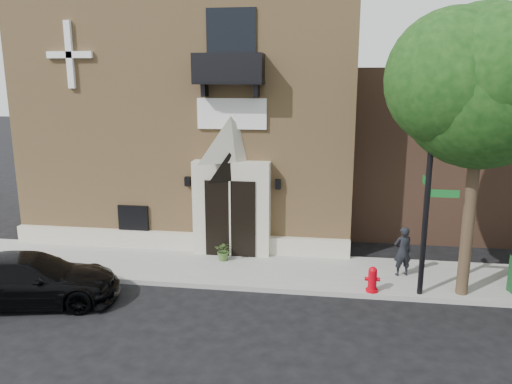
% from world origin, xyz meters
% --- Properties ---
extents(ground, '(120.00, 120.00, 0.00)m').
position_xyz_m(ground, '(0.00, 0.00, 0.00)').
color(ground, black).
rests_on(ground, ground).
extents(sidewalk, '(42.00, 3.00, 0.15)m').
position_xyz_m(sidewalk, '(1.00, 1.50, 0.07)').
color(sidewalk, gray).
rests_on(sidewalk, ground).
extents(church, '(12.20, 11.01, 9.30)m').
position_xyz_m(church, '(-2.99, 7.95, 4.63)').
color(church, '#A9814F').
rests_on(church, ground).
extents(street_tree_left, '(4.97, 4.38, 7.77)m').
position_xyz_m(street_tree_left, '(6.03, 0.35, 5.87)').
color(street_tree_left, '#38281C').
rests_on(street_tree_left, sidewalk).
extents(black_sedan, '(5.06, 2.96, 1.38)m').
position_xyz_m(black_sedan, '(-5.78, -1.58, 0.69)').
color(black_sedan, black).
rests_on(black_sedan, ground).
extents(street_sign, '(0.89, 0.89, 5.61)m').
position_xyz_m(street_sign, '(4.86, 0.28, 2.97)').
color(street_sign, black).
rests_on(street_sign, sidewalk).
extents(fire_hydrant, '(0.42, 0.34, 0.74)m').
position_xyz_m(fire_hydrant, '(3.52, 0.20, 0.52)').
color(fire_hydrant, '#BB010F').
rests_on(fire_hydrant, sidewalk).
extents(planter, '(0.66, 0.59, 0.66)m').
position_xyz_m(planter, '(-1.14, 2.03, 0.48)').
color(planter, '#486A2F').
rests_on(planter, sidewalk).
extents(pedestrian_near, '(0.64, 0.51, 1.54)m').
position_xyz_m(pedestrian_near, '(4.50, 1.56, 0.92)').
color(pedestrian_near, black).
rests_on(pedestrian_near, sidewalk).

